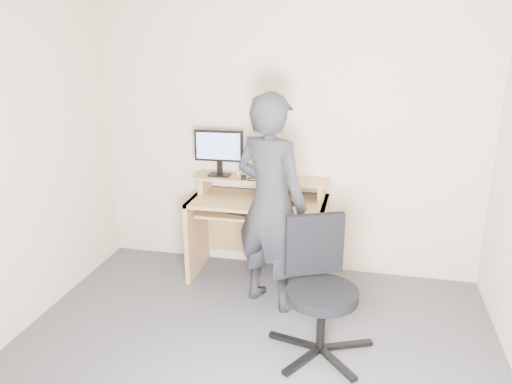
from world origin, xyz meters
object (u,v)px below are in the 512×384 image
at_px(desk, 260,218).
at_px(monitor, 219,149).
at_px(person, 271,203).
at_px(office_chair, 319,283).

relative_size(desk, monitor, 2.71).
bearing_deg(person, monitor, -18.48).
bearing_deg(office_chair, monitor, 110.63).
height_order(monitor, office_chair, monitor).
bearing_deg(monitor, office_chair, -49.42).
bearing_deg(monitor, desk, -8.74).
height_order(desk, person, person).
relative_size(office_chair, person, 0.54).
bearing_deg(office_chair, desk, 98.69).
bearing_deg(person, office_chair, 154.22).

